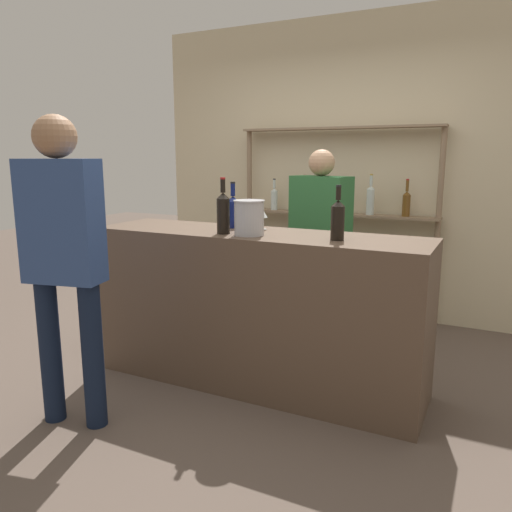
{
  "coord_description": "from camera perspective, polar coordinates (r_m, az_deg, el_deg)",
  "views": [
    {
      "loc": [
        1.42,
        -2.86,
        1.52
      ],
      "look_at": [
        0.0,
        0.0,
        0.88
      ],
      "focal_mm": 35.0,
      "sensor_mm": 36.0,
      "label": 1
    }
  ],
  "objects": [
    {
      "name": "ice_bucket",
      "position": [
        3.11,
        -0.79,
        4.4
      ],
      "size": [
        0.2,
        0.2,
        0.22
      ],
      "color": "#B2B2B7",
      "rests_on": "bar_counter"
    },
    {
      "name": "counter_bottle_2",
      "position": [
        3.44,
        -2.65,
        5.21
      ],
      "size": [
        0.08,
        0.08,
        0.32
      ],
      "color": "#0F1956",
      "rests_on": "bar_counter"
    },
    {
      "name": "counter_bottle_1",
      "position": [
        2.95,
        9.32,
        4.21
      ],
      "size": [
        0.08,
        0.08,
        0.32
      ],
      "color": "black",
      "rests_on": "bar_counter"
    },
    {
      "name": "server_behind_counter",
      "position": [
        4.05,
        7.31,
        2.55
      ],
      "size": [
        0.52,
        0.34,
        1.58
      ],
      "rotation": [
        0.0,
        0.0,
        -1.85
      ],
      "color": "black",
      "rests_on": "ground_plane"
    },
    {
      "name": "wine_glass",
      "position": [
        3.35,
        0.7,
        4.85
      ],
      "size": [
        0.08,
        0.08,
        0.14
      ],
      "color": "silver",
      "rests_on": "bar_counter"
    },
    {
      "name": "ground_plane",
      "position": [
        3.54,
        -0.0,
        -14.15
      ],
      "size": [
        16.0,
        16.0,
        0.0
      ],
      "primitive_type": "plane",
      "color": "brown"
    },
    {
      "name": "bar_counter",
      "position": [
        3.35,
        -0.0,
        -6.1
      ],
      "size": [
        2.23,
        0.59,
        1.04
      ],
      "primitive_type": "cube",
      "color": "brown",
      "rests_on": "ground_plane"
    },
    {
      "name": "customer_left",
      "position": [
        2.91,
        -21.17,
        0.88
      ],
      "size": [
        0.46,
        0.28,
        1.74
      ],
      "rotation": [
        0.0,
        0.0,
        1.79
      ],
      "color": "#121C33",
      "rests_on": "ground_plane"
    },
    {
      "name": "back_shelf",
      "position": [
        4.81,
        9.23,
        7.02
      ],
      "size": [
        1.9,
        0.18,
        1.79
      ],
      "color": "#897056",
      "rests_on": "ground_plane"
    },
    {
      "name": "counter_bottle_0",
      "position": [
        3.17,
        -3.77,
        5.06
      ],
      "size": [
        0.08,
        0.08,
        0.36
      ],
      "color": "black",
      "rests_on": "bar_counter"
    },
    {
      "name": "back_wall",
      "position": [
        4.97,
        9.9,
        9.74
      ],
      "size": [
        3.83,
        0.12,
        2.8
      ],
      "primitive_type": "cube",
      "color": "beige",
      "rests_on": "ground_plane"
    }
  ]
}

